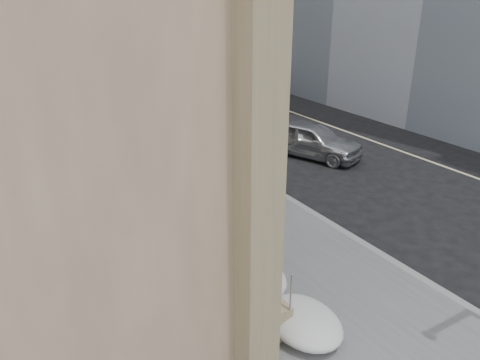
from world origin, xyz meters
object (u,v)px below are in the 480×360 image
Objects in this scene: pedestrian at (260,226)px; car_silver at (312,140)px; mounted_horse_right at (209,165)px; car_grey at (259,82)px; mounted_horse_left at (245,222)px.

pedestrian reaches higher than car_silver.
car_grey is (11.92, 14.79, -0.56)m from mounted_horse_right.
mounted_horse_right is 6.17m from car_silver.
mounted_horse_right is 19.00m from car_grey.
car_grey is at bearing -147.38° from mounted_horse_right.
mounted_horse_right reaches higher than car_grey.
pedestrian is 0.34× the size of car_silver.
mounted_horse_right is 0.60× the size of car_grey.
mounted_horse_right is at bearing 70.94° from car_grey.
mounted_horse_right is 1.65× the size of pedestrian.
car_grey is (13.08, 19.22, -0.50)m from mounted_horse_left.
car_grey is at bearing 36.99° from pedestrian.
pedestrian is 23.06m from car_grey.
pedestrian is 0.36× the size of car_grey.
mounted_horse_left reaches higher than car_grey.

